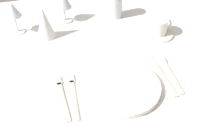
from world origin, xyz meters
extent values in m
cube|color=white|center=(0.00, 0.00, 0.72)|extent=(1.80, 1.10, 0.04)
cube|color=white|center=(0.00, 0.55, 0.61)|extent=(1.80, 0.01, 0.18)
cylinder|color=brown|center=(0.80, 0.45, 0.35)|extent=(0.07, 0.07, 0.70)
cylinder|color=white|center=(0.02, -0.22, 0.75)|extent=(0.27, 0.27, 0.02)
cube|color=beige|center=(-0.15, -0.23, 0.74)|extent=(0.02, 0.18, 0.00)
cube|color=beige|center=(-0.14, -0.13, 0.74)|extent=(0.02, 0.04, 0.00)
cube|color=beige|center=(-0.18, -0.23, 0.74)|extent=(0.02, 0.18, 0.00)
cube|color=beige|center=(-0.19, -0.13, 0.74)|extent=(0.02, 0.04, 0.00)
cube|color=beige|center=(0.18, -0.21, 0.74)|extent=(0.02, 0.19, 0.00)
cube|color=beige|center=(0.18, -0.10, 0.74)|extent=(0.02, 0.06, 0.00)
cube|color=beige|center=(0.21, -0.22, 0.74)|extent=(0.02, 0.17, 0.00)
ellipsoid|color=beige|center=(0.22, -0.12, 0.74)|extent=(0.03, 0.04, 0.01)
cylinder|color=white|center=(0.26, 0.06, 0.74)|extent=(0.14, 0.14, 0.01)
cylinder|color=white|center=(0.26, 0.06, 0.78)|extent=(0.08, 0.08, 0.07)
torus|color=white|center=(0.31, 0.06, 0.79)|extent=(0.05, 0.01, 0.05)
cylinder|color=silver|center=(-0.32, 0.24, 0.74)|extent=(0.06, 0.06, 0.01)
cylinder|color=silver|center=(-0.32, 0.24, 0.78)|extent=(0.01, 0.01, 0.07)
cone|color=silver|center=(-0.32, 0.24, 0.85)|extent=(0.06, 0.06, 0.06)
cylinder|color=silver|center=(-0.10, 0.28, 0.74)|extent=(0.07, 0.07, 0.01)
cylinder|color=silver|center=(-0.10, 0.28, 0.78)|extent=(0.01, 0.01, 0.07)
cone|color=silver|center=(-0.10, 0.28, 0.85)|extent=(0.07, 0.07, 0.07)
cylinder|color=silver|center=(0.13, 0.26, 0.80)|extent=(0.07, 0.07, 0.12)
cylinder|color=#C68C1E|center=(0.13, 0.26, 0.78)|extent=(0.06, 0.06, 0.07)
cone|color=white|center=(-0.20, 0.17, 0.81)|extent=(0.08, 0.08, 0.15)
camera|label=1|loc=(-0.19, -0.86, 1.41)|focal=44.13mm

